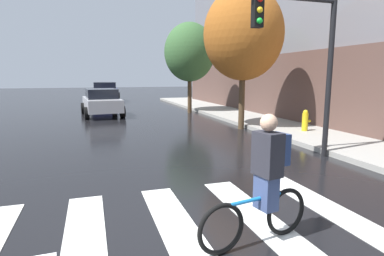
{
  "coord_description": "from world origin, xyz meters",
  "views": [
    {
      "loc": [
        -0.57,
        -3.85,
        2.15
      ],
      "look_at": [
        1.57,
        2.88,
        0.99
      ],
      "focal_mm": 29.61,
      "sensor_mm": 36.0,
      "label": 1
    }
  ],
  "objects_px": {
    "sedan_mid": "(102,102)",
    "fire_hydrant": "(305,121)",
    "sedan_far": "(106,92)",
    "traffic_light_near": "(304,47)",
    "cyclist": "(265,180)",
    "street_tree_mid": "(190,52)",
    "street_tree_near": "(243,34)"
  },
  "relations": [
    {
      "from": "fire_hydrant",
      "to": "street_tree_mid",
      "type": "bearing_deg",
      "value": 103.4
    },
    {
      "from": "sedan_mid",
      "to": "sedan_far",
      "type": "distance_m",
      "value": 9.76
    },
    {
      "from": "traffic_light_near",
      "to": "cyclist",
      "type": "bearing_deg",
      "value": -131.51
    },
    {
      "from": "traffic_light_near",
      "to": "fire_hydrant",
      "type": "relative_size",
      "value": 5.38
    },
    {
      "from": "street_tree_mid",
      "to": "sedan_mid",
      "type": "bearing_deg",
      "value": 178.44
    },
    {
      "from": "sedan_mid",
      "to": "street_tree_mid",
      "type": "height_order",
      "value": "street_tree_mid"
    },
    {
      "from": "sedan_far",
      "to": "traffic_light_near",
      "type": "distance_m",
      "value": 21.34
    },
    {
      "from": "street_tree_near",
      "to": "street_tree_mid",
      "type": "distance_m",
      "value": 6.26
    },
    {
      "from": "sedan_mid",
      "to": "fire_hydrant",
      "type": "relative_size",
      "value": 5.62
    },
    {
      "from": "sedan_mid",
      "to": "cyclist",
      "type": "distance_m",
      "value": 14.68
    },
    {
      "from": "sedan_mid",
      "to": "sedan_far",
      "type": "bearing_deg",
      "value": 86.07
    },
    {
      "from": "traffic_light_near",
      "to": "fire_hydrant",
      "type": "height_order",
      "value": "traffic_light_near"
    },
    {
      "from": "sedan_far",
      "to": "fire_hydrant",
      "type": "xyz_separation_m",
      "value": [
        6.29,
        -18.01,
        -0.32
      ]
    },
    {
      "from": "sedan_mid",
      "to": "fire_hydrant",
      "type": "bearing_deg",
      "value": -49.95
    },
    {
      "from": "sedan_far",
      "to": "street_tree_near",
      "type": "relative_size",
      "value": 0.88
    },
    {
      "from": "sedan_mid",
      "to": "street_tree_near",
      "type": "xyz_separation_m",
      "value": [
        5.29,
        -6.38,
        3.01
      ]
    },
    {
      "from": "street_tree_mid",
      "to": "sedan_far",
      "type": "bearing_deg",
      "value": 113.77
    },
    {
      "from": "sedan_far",
      "to": "fire_hydrant",
      "type": "height_order",
      "value": "sedan_far"
    },
    {
      "from": "cyclist",
      "to": "sedan_mid",
      "type": "bearing_deg",
      "value": 95.96
    },
    {
      "from": "traffic_light_near",
      "to": "street_tree_mid",
      "type": "bearing_deg",
      "value": 87.78
    },
    {
      "from": "sedan_mid",
      "to": "street_tree_mid",
      "type": "xyz_separation_m",
      "value": [
        5.02,
        -0.14,
        2.75
      ]
    },
    {
      "from": "sedan_mid",
      "to": "street_tree_mid",
      "type": "bearing_deg",
      "value": -1.56
    },
    {
      "from": "fire_hydrant",
      "to": "cyclist",
      "type": "bearing_deg",
      "value": -130.6
    },
    {
      "from": "sedan_mid",
      "to": "street_tree_near",
      "type": "relative_size",
      "value": 0.78
    },
    {
      "from": "sedan_mid",
      "to": "fire_hydrant",
      "type": "distance_m",
      "value": 10.81
    },
    {
      "from": "fire_hydrant",
      "to": "street_tree_near",
      "type": "distance_m",
      "value": 4.1
    },
    {
      "from": "sedan_mid",
      "to": "sedan_far",
      "type": "xyz_separation_m",
      "value": [
        0.67,
        9.73,
        0.09
      ]
    },
    {
      "from": "sedan_far",
      "to": "traffic_light_near",
      "type": "xyz_separation_m",
      "value": [
        3.92,
        -20.88,
        2.01
      ]
    },
    {
      "from": "sedan_mid",
      "to": "fire_hydrant",
      "type": "xyz_separation_m",
      "value": [
        6.95,
        -8.27,
        -0.23
      ]
    },
    {
      "from": "sedan_far",
      "to": "fire_hydrant",
      "type": "bearing_deg",
      "value": -70.76
    },
    {
      "from": "sedan_mid",
      "to": "cyclist",
      "type": "bearing_deg",
      "value": -84.04
    },
    {
      "from": "sedan_far",
      "to": "street_tree_mid",
      "type": "bearing_deg",
      "value": -66.23
    }
  ]
}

